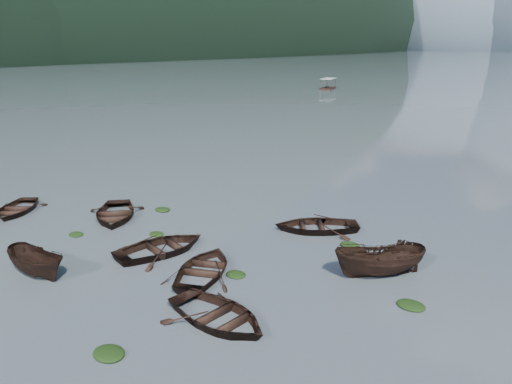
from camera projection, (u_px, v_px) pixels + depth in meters
The scene contains 19 objects.
ground_plane at pixel (80, 299), 21.35m from camera, with size 2400.00×2400.00×0.00m, color #4B565E.
left_ridge_far at pixel (33, 53), 497.04m from camera, with size 560.00×1400.00×380.00m, color black.
haze_mtn_a at pixel (467, 49), 847.17m from camera, with size 520.00×520.00×280.00m, color #475666.
rowboat_0 at pixel (17, 212), 32.30m from camera, with size 3.06×4.28×0.89m, color black.
rowboat_1 at pixel (162, 253), 26.07m from camera, with size 3.50×4.90×1.01m, color black.
rowboat_2 at pixel (38, 274), 23.65m from camera, with size 1.47×3.91×1.51m, color black.
rowboat_3 at pixel (205, 274), 23.68m from camera, with size 3.28×4.59×0.95m, color black.
rowboat_4 at pixel (218, 322), 19.61m from camera, with size 3.35×4.70×0.97m, color black.
rowboat_5 at pixel (379, 276), 23.48m from camera, with size 1.71×4.55×1.76m, color black.
rowboat_6 at pixel (115, 218), 31.17m from camera, with size 3.55×4.97×1.03m, color black.
rowboat_7 at pixel (316, 230), 29.19m from camera, with size 3.47×4.86×1.01m, color black.
weed_clump_1 at pixel (76, 235), 28.44m from camera, with size 0.93×0.75×0.21m, color black.
weed_clump_2 at pixel (109, 355), 17.52m from camera, with size 1.26×1.01×0.27m, color black.
weed_clump_3 at pixel (236, 276), 23.52m from camera, with size 1.00×0.85×0.22m, color black.
weed_clump_4 at pixel (411, 307), 20.75m from camera, with size 1.22×0.96×0.25m, color black.
weed_clump_5 at pixel (163, 210), 32.61m from camera, with size 1.10×0.89×0.23m, color black.
weed_clump_6 at pixel (156, 235), 28.50m from camera, with size 0.93×0.77×0.19m, color black.
weed_clump_7 at pixel (350, 246), 26.91m from camera, with size 1.13×0.90×0.25m, color black.
pontoon_left at pixel (328, 89), 116.84m from camera, with size 2.59×6.21×2.38m, color black, non-canonical shape.
Camera 1 is at (17.93, -10.06, 10.55)m, focal length 35.00 mm.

